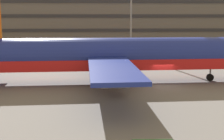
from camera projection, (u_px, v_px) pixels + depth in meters
The scene contains 3 objects.
ground_plane at pixel (163, 86), 35.60m from camera, with size 600.00×600.00×0.00m, color slate.
terminal_structure at pixel (127, 22), 79.10m from camera, with size 164.14×16.85×13.32m.
airliner at pixel (111, 56), 36.52m from camera, with size 38.95×31.33×11.55m.
Camera 1 is at (-7.69, -34.41, 8.01)m, focal length 48.06 mm.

